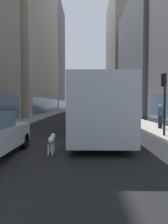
{
  "coord_description": "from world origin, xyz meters",
  "views": [
    {
      "loc": [
        0.64,
        -8.71,
        1.9
      ],
      "look_at": [
        0.48,
        2.49,
        1.4
      ],
      "focal_mm": 30.42,
      "sensor_mm": 36.0,
      "label": 1
    }
  ],
  "objects": [
    {
      "name": "car_blue_hatchback",
      "position": [
        -1.2,
        34.04,
        0.82
      ],
      "size": [
        1.72,
        4.54,
        1.62
      ],
      "color": "#4C6BB7",
      "rests_on": "ground"
    },
    {
      "name": "building_left_mid",
      "position": [
        -11.9,
        24.78,
        16.87
      ],
      "size": [
        11.67,
        22.65,
        33.75
      ],
      "color": "#B2A893",
      "rests_on": "ground"
    },
    {
      "name": "car_white_van",
      "position": [
        2.8,
        40.03,
        0.82
      ],
      "size": [
        1.74,
        4.36,
        1.62
      ],
      "color": "silver",
      "rests_on": "ground"
    },
    {
      "name": "sidewalk_left",
      "position": [
        -5.7,
        35.0,
        0.07
      ],
      "size": [
        2.4,
        110.0,
        0.15
      ],
      "primitive_type": "cube",
      "color": "gray",
      "rests_on": "ground"
    },
    {
      "name": "traffic_light_near",
      "position": [
        4.9,
        1.79,
        2.44
      ],
      "size": [
        0.24,
        0.41,
        3.4
      ],
      "color": "black",
      "rests_on": "sidewalk_right"
    },
    {
      "name": "sidewalk_right",
      "position": [
        5.7,
        35.0,
        0.07
      ],
      "size": [
        2.4,
        110.0,
        0.15
      ],
      "primitive_type": "cube",
      "color": "#ADA89E",
      "rests_on": "ground"
    },
    {
      "name": "transit_bus",
      "position": [
        1.2,
        3.45,
        1.78
      ],
      "size": [
        2.78,
        11.53,
        3.05
      ],
      "color": "#999EA3",
      "rests_on": "ground"
    },
    {
      "name": "car_black_suv",
      "position": [
        -1.2,
        20.15,
        0.82
      ],
      "size": [
        1.83,
        4.68,
        1.62
      ],
      "color": "black",
      "rests_on": "ground"
    },
    {
      "name": "building_right_far",
      "position": [
        11.9,
        44.43,
        15.57
      ],
      "size": [
        9.96,
        21.33,
        31.15
      ],
      "color": "gray",
      "rests_on": "ground"
    },
    {
      "name": "building_right_mid",
      "position": [
        11.9,
        22.54,
        9.14
      ],
      "size": [
        9.44,
        17.55,
        18.29
      ],
      "color": "slate",
      "rests_on": "ground"
    },
    {
      "name": "ground_plane",
      "position": [
        0.0,
        35.0,
        0.0
      ],
      "size": [
        120.0,
        120.0,
        0.0
      ],
      "primitive_type": "plane",
      "color": "black"
    },
    {
      "name": "pedestrian_with_handbag",
      "position": [
        5.87,
        4.77,
        1.01
      ],
      "size": [
        0.45,
        0.34,
        1.69
      ],
      "color": "#1E1E2D",
      "rests_on": "sidewalk_right"
    },
    {
      "name": "dalmatian_dog",
      "position": [
        -0.7,
        -1.58,
        0.51
      ],
      "size": [
        0.22,
        0.96,
        0.72
      ],
      "color": "white",
      "rests_on": "ground"
    },
    {
      "name": "building_left_far",
      "position": [
        -11.9,
        45.79,
        15.01
      ],
      "size": [
        11.03,
        15.58,
        30.03
      ],
      "color": "slate",
      "rests_on": "ground"
    }
  ]
}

